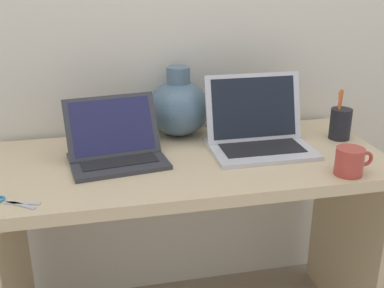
% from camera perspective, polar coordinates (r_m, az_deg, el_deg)
% --- Properties ---
extents(back_wall, '(4.40, 0.04, 2.40)m').
position_cam_1_polar(back_wall, '(1.84, -2.35, 15.36)').
color(back_wall, beige).
rests_on(back_wall, ground).
extents(desk, '(1.34, 0.60, 0.76)m').
position_cam_1_polar(desk, '(1.70, -0.00, -7.06)').
color(desk, '#D1B78C').
rests_on(desk, ground).
extents(laptop_left, '(0.34, 0.27, 0.21)m').
position_cam_1_polar(laptop_left, '(1.60, -9.27, -0.12)').
color(laptop_left, '#333338').
rests_on(laptop_left, desk).
extents(laptop_right, '(0.36, 0.26, 0.25)m').
position_cam_1_polar(laptop_right, '(1.71, 7.94, 1.75)').
color(laptop_right, silver).
rests_on(laptop_right, desk).
extents(green_vase, '(0.24, 0.24, 0.27)m').
position_cam_1_polar(green_vase, '(1.81, -1.64, 4.52)').
color(green_vase, slate).
rests_on(green_vase, desk).
extents(coffee_mug, '(0.13, 0.09, 0.09)m').
position_cam_1_polar(coffee_mug, '(1.56, 18.59, -2.01)').
color(coffee_mug, '#B23D33').
rests_on(coffee_mug, desk).
extents(pen_cup, '(0.08, 0.08, 0.19)m').
position_cam_1_polar(pen_cup, '(1.86, 17.53, 2.40)').
color(pen_cup, black).
rests_on(pen_cup, desk).
extents(scissors, '(0.14, 0.10, 0.01)m').
position_cam_1_polar(scissors, '(1.42, -21.66, -6.52)').
color(scissors, '#B7B7BC').
rests_on(scissors, desk).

